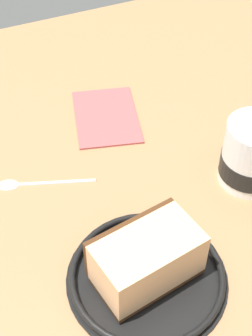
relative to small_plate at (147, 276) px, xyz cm
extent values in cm
cube|color=#936D47|center=(7.48, -2.83, -2.20)|extent=(110.47, 110.47, 3.06)
cylinder|color=black|center=(0.00, 0.00, -0.37)|extent=(18.49, 18.49, 0.61)
torus|color=black|center=(0.00, 0.00, 0.32)|extent=(17.77, 17.77, 0.76)
cube|color=#472814|center=(0.00, 0.00, 0.24)|extent=(8.10, 12.49, 0.60)
cube|color=#EAB27F|center=(0.00, 0.00, 3.40)|extent=(8.10, 12.49, 5.71)
cube|color=#472814|center=(3.45, 0.54, 3.40)|extent=(2.38, 11.60, 5.71)
cylinder|color=black|center=(8.62, -19.72, 2.14)|extent=(8.36, 8.36, 2.89)
ellipsoid|color=silver|center=(21.05, 10.56, -0.27)|extent=(2.91, 3.51, 0.80)
cylinder|color=silver|center=(18.73, 4.28, -0.42)|extent=(4.06, 9.91, 0.50)
cube|color=#B24C4C|center=(28.97, -7.25, -0.37)|extent=(16.06, 13.03, 0.60)
camera|label=1|loc=(-27.36, 15.17, 48.37)|focal=52.95mm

